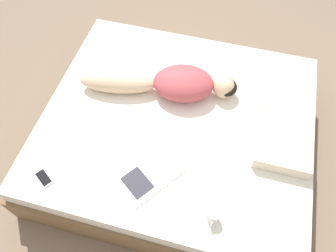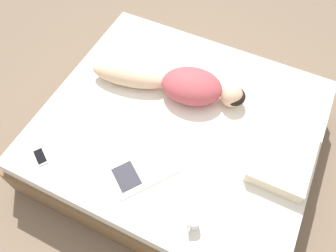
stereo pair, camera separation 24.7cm
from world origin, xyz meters
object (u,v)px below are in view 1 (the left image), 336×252
at_px(person, 168,83).
at_px(coffee_mug, 213,216).
at_px(cell_phone, 44,178).
at_px(open_magazine, 150,174).

distance_m(person, coffee_mug, 1.10).
height_order(person, cell_phone, person).
bearing_deg(cell_phone, person, -179.28).
relative_size(coffee_mug, cell_phone, 0.69).
distance_m(person, cell_phone, 1.17).
bearing_deg(cell_phone, coffee_mug, 125.33).
bearing_deg(coffee_mug, open_magazine, -112.10).
xyz_separation_m(open_magazine, coffee_mug, (0.20, 0.48, 0.05)).
distance_m(open_magazine, coffee_mug, 0.52).
bearing_deg(cell_phone, open_magazine, 141.54).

